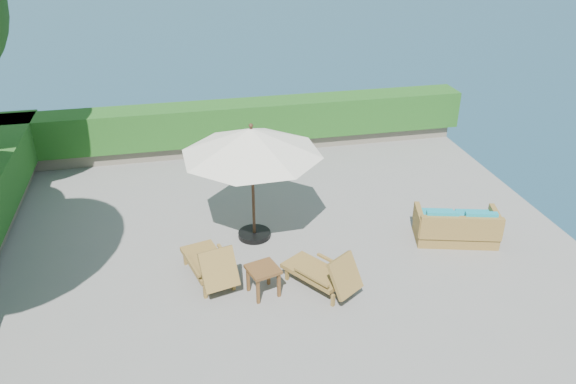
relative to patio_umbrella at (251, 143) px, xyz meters
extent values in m
plane|color=slate|center=(0.34, -1.07, -2.08)|extent=(12.00, 12.00, 0.00)
cube|color=#534C42|center=(0.34, -1.07, -3.63)|extent=(12.00, 12.00, 3.00)
plane|color=#152E43|center=(0.34, -1.07, -5.08)|extent=(600.00, 600.00, 0.00)
cube|color=#6F6759|center=(0.34, 4.53, -1.90)|extent=(12.00, 0.60, 0.36)
cube|color=#154513|center=(0.34, 4.53, -1.23)|extent=(12.40, 0.90, 1.00)
cylinder|color=black|center=(0.00, 0.00, -2.03)|extent=(0.88, 0.88, 0.10)
cylinder|color=#362113|center=(0.00, 0.00, -0.90)|extent=(0.08, 0.08, 2.37)
cone|color=beige|center=(0.00, 0.00, 0.03)|extent=(3.65, 3.65, 0.52)
sphere|color=#362113|center=(0.00, 0.00, 0.34)|extent=(0.11, 0.11, 0.09)
cube|color=brown|center=(-1.15, -1.80, -1.96)|extent=(0.07, 0.07, 0.24)
cube|color=brown|center=(-0.64, -1.67, -1.96)|extent=(0.07, 0.07, 0.24)
cube|color=brown|center=(-1.43, -0.71, -1.96)|extent=(0.07, 0.07, 0.24)
cube|color=brown|center=(-0.92, -0.57, -1.96)|extent=(0.07, 0.07, 0.24)
cube|color=brown|center=(-1.06, -1.10, -1.80)|extent=(0.91, 1.34, 0.08)
cube|color=brown|center=(-0.88, -1.78, -1.54)|extent=(0.70, 0.54, 0.66)
cube|color=brown|center=(-1.32, -1.36, -1.66)|extent=(0.26, 0.79, 0.05)
cube|color=brown|center=(-0.70, -1.20, -1.66)|extent=(0.26, 0.79, 0.05)
cube|color=brown|center=(0.95, -2.47, -1.97)|extent=(0.07, 0.07, 0.23)
cube|color=brown|center=(1.36, -2.19, -1.97)|extent=(0.07, 0.07, 0.23)
cube|color=brown|center=(0.34, -1.58, -1.97)|extent=(0.07, 0.07, 0.23)
cube|color=brown|center=(0.76, -1.30, -1.97)|extent=(0.07, 0.07, 0.23)
cube|color=brown|center=(0.80, -1.81, -1.81)|extent=(1.14, 1.29, 0.08)
cube|color=brown|center=(1.18, -2.37, -1.56)|extent=(0.70, 0.65, 0.63)
cube|color=brown|center=(0.65, -2.13, -1.68)|extent=(0.47, 0.66, 0.04)
cube|color=brown|center=(1.16, -1.79, -1.68)|extent=(0.47, 0.66, 0.04)
cube|color=brown|center=(-0.28, -2.14, -1.84)|extent=(0.06, 0.06, 0.49)
cube|color=brown|center=(0.11, -2.02, -1.84)|extent=(0.06, 0.06, 0.49)
cube|color=brown|center=(-0.39, -1.75, -1.84)|extent=(0.06, 0.06, 0.49)
cube|color=brown|center=(-0.01, -1.64, -1.84)|extent=(0.06, 0.06, 0.49)
cube|color=brown|center=(-0.14, -1.89, -1.57)|extent=(0.63, 0.63, 0.06)
cube|color=brown|center=(3.96, -0.95, -1.91)|extent=(1.74, 1.18, 0.35)
cube|color=brown|center=(3.86, -1.31, -1.60)|extent=(1.56, 0.54, 0.48)
cube|color=brown|center=(3.23, -0.75, -1.64)|extent=(0.31, 0.79, 0.40)
cube|color=brown|center=(4.69, -1.15, -1.64)|extent=(0.31, 0.79, 0.40)
cube|color=teal|center=(3.61, -0.81, -1.65)|extent=(0.83, 0.79, 0.16)
cube|color=teal|center=(4.33, -1.01, -1.65)|extent=(0.83, 0.79, 0.16)
cube|color=teal|center=(3.53, -1.13, -1.45)|extent=(0.63, 0.28, 0.32)
cube|color=teal|center=(4.24, -1.32, -1.45)|extent=(0.63, 0.28, 0.32)
camera|label=1|loc=(-1.39, -9.71, 4.05)|focal=35.00mm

